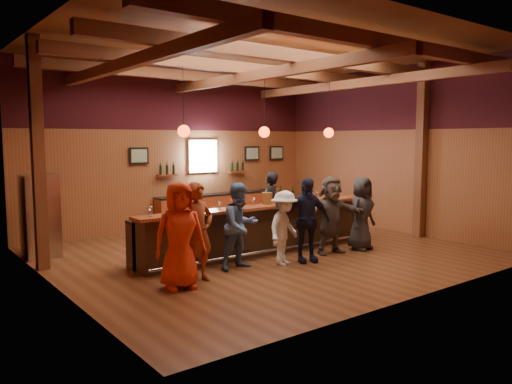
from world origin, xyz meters
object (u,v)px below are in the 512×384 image
Objects in this scene: stainless_fridge at (40,216)px; customer_dark at (361,213)px; customer_brown at (331,215)px; bartender at (270,206)px; customer_redvest at (198,232)px; customer_denim at (240,226)px; customer_orange at (180,235)px; bottle_a at (280,196)px; customer_navy at (306,220)px; bar_counter at (261,229)px; back_bar_cabinet at (219,209)px; ice_bucket at (267,198)px; customer_white at (284,228)px.

stainless_fridge is 1.06× the size of customer_dark.
customer_brown is 1.00× the size of bartender.
customer_redvest is 1.16m from customer_denim.
customer_denim is at bearing 25.99° from customer_orange.
customer_denim is 1.88m from bottle_a.
customer_navy is 1.83m from customer_dark.
customer_dark reaches higher than bottle_a.
stainless_fridge is at bearing 126.05° from customer_denim.
customer_navy is at bearing 172.87° from customer_dark.
customer_redvest reaches higher than bar_counter.
customer_brown is 0.88m from customer_dark.
back_bar_cabinet is 2.72m from bartender.
customer_brown reaches higher than customer_dark.
bottle_a is at bearing -23.68° from bar_counter.
customer_navy reaches higher than bartender.
customer_orange is 1.03× the size of customer_redvest.
stainless_fridge is 4.46m from customer_denim.
customer_redvest is at bearing -169.89° from customer_denim.
back_bar_cabinet is 5.99m from customer_redvest.
stainless_fridge is 6.99× the size of ice_bucket.
stainless_fridge is at bearing 154.09° from customer_brown.
bar_counter is at bearing 137.82° from customer_dark.
back_bar_cabinet is 2.64× the size of customer_white.
bartender reaches higher than bar_counter.
customer_denim is (1.58, 0.44, -0.07)m from customer_orange.
stainless_fridge is at bearing 112.26° from customer_white.
stainless_fridge is (-4.12, 2.45, 0.38)m from bar_counter.
stainless_fridge is 5.27m from customer_white.
customer_redvest is at bearing -169.52° from customer_brown.
customer_denim is (2.88, -3.41, -0.05)m from stainless_fridge.
stainless_fridge is 5.71m from customer_navy.
customer_brown is 2.01m from bartender.
customer_denim is 1.51m from ice_bucket.
back_bar_cabinet is 5.06m from customer_white.
ice_bucket is (-1.10, 0.90, 0.37)m from customer_brown.
customer_navy is at bearing -41.51° from stainless_fridge.
customer_white is (2.46, 0.15, -0.16)m from customer_orange.
customer_orange reaches higher than customer_denim.
bartender is (0.99, 0.89, 0.34)m from bar_counter.
customer_dark is at bearing 92.11° from bartender.
bottle_a reaches higher than back_bar_cabinet.
customer_navy reaches higher than customer_dark.
bartender is at bearing 90.11° from customer_navy.
customer_dark is 2.35m from bartender.
customer_redvest is 1.03× the size of customer_brown.
bartender is at bearing 101.95° from customer_brown.
customer_orange is 4.81m from customer_dark.
customer_brown is 1.22m from bottle_a.
bar_counter is 24.47× the size of ice_bucket.
customer_denim is 2.36m from customer_brown.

